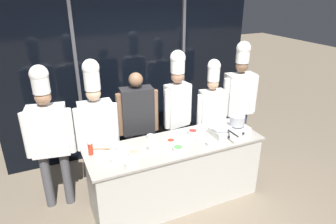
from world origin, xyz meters
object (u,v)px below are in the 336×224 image
object	(u,v)px
prep_bowl_chili_flakes	(171,141)
prep_bowl_shrimp	(153,146)
chef_sous	(96,123)
prep_bowl_bean_sprouts	(211,143)
chef_line	(177,102)
serving_spoon_solid	(105,149)
frying_pan	(223,127)
prep_bowl_mushrooms	(133,153)
chef_head	(49,131)
stock_pot	(237,120)
prep_bowl_garlic	(151,136)
portable_stove	(229,130)
prep_bowl_chicken	(130,164)
prep_bowl_onion	(115,158)
prep_bowl_bell_pepper	(193,132)
chef_pastry	(212,107)
prep_bowl_rice	(121,147)
person_guest	(138,118)
serving_spoon_slotted	(195,140)
chef_apprentice	(239,94)
squeeze_bottle_chili	(90,148)
prep_bowl_scallions	(178,148)

from	to	relation	value
prep_bowl_chili_flakes	prep_bowl_shrimp	size ratio (longest dim) A/B	0.71
chef_sous	prep_bowl_shrimp	bearing A→B (deg)	138.84
prep_bowl_bean_sprouts	chef_line	xyz separation A→B (m)	(-0.05, 0.88, 0.28)
serving_spoon_solid	chef_line	distance (m)	1.33
frying_pan	prep_bowl_bean_sprouts	xyz separation A→B (m)	(-0.29, -0.17, -0.10)
prep_bowl_mushrooms	serving_spoon_solid	bearing A→B (deg)	136.31
prep_bowl_bean_sprouts	chef_head	distance (m)	2.06
stock_pot	prep_bowl_garlic	bearing A→B (deg)	163.82
stock_pot	chef_sous	world-z (taller)	chef_sous
portable_stove	prep_bowl_chicken	xyz separation A→B (m)	(-1.51, -0.20, -0.03)
prep_bowl_onion	prep_bowl_bean_sprouts	bearing A→B (deg)	-7.93
chef_line	prep_bowl_bell_pepper	bearing A→B (deg)	79.47
prep_bowl_bell_pepper	chef_pastry	size ratio (longest dim) A/B	0.07
prep_bowl_chicken	prep_bowl_mushrooms	bearing A→B (deg)	62.33
prep_bowl_bean_sprouts	chef_pastry	world-z (taller)	chef_pastry
stock_pot	chef_head	size ratio (longest dim) A/B	0.12
prep_bowl_onion	serving_spoon_solid	size ratio (longest dim) A/B	0.62
prep_bowl_chicken	prep_bowl_garlic	distance (m)	0.71
prep_bowl_garlic	serving_spoon_solid	size ratio (longest dim) A/B	0.45
prep_bowl_bell_pepper	prep_bowl_rice	bearing A→B (deg)	178.39
frying_pan	chef_head	size ratio (longest dim) A/B	0.25
chef_pastry	person_guest	bearing A→B (deg)	3.97
serving_spoon_slotted	chef_apprentice	bearing A→B (deg)	28.86
squeeze_bottle_chili	prep_bowl_rice	distance (m)	0.38
prep_bowl_chicken	chef_pastry	size ratio (longest dim) A/B	0.07
serving_spoon_solid	prep_bowl_bean_sprouts	bearing A→B (deg)	-20.23
frying_pan	prep_bowl_bell_pepper	distance (m)	0.41
chef_pastry	prep_bowl_chicken	bearing A→B (deg)	35.77
prep_bowl_bell_pepper	prep_bowl_onion	distance (m)	1.17
serving_spoon_slotted	prep_bowl_mushrooms	bearing A→B (deg)	-179.35
serving_spoon_slotted	portable_stove	bearing A→B (deg)	-3.13
prep_bowl_bean_sprouts	serving_spoon_solid	world-z (taller)	prep_bowl_bean_sprouts
prep_bowl_mushrooms	chef_line	size ratio (longest dim) A/B	0.07
squeeze_bottle_chili	serving_spoon_slotted	bearing A→B (deg)	-9.05
prep_bowl_scallions	prep_bowl_garlic	xyz separation A→B (m)	(-0.20, 0.44, -0.00)
chef_head	squeeze_bottle_chili	bearing A→B (deg)	146.53
prep_bowl_rice	chef_apprentice	size ratio (longest dim) A/B	0.08
serving_spoon_solid	person_guest	world-z (taller)	person_guest
chef_pastry	prep_bowl_bell_pepper	bearing A→B (deg)	45.74
prep_bowl_rice	chef_line	size ratio (longest dim) A/B	0.08
prep_bowl_scallions	prep_bowl_rice	world-z (taller)	prep_bowl_rice
prep_bowl_bell_pepper	prep_bowl_chicken	world-z (taller)	prep_bowl_bell_pepper
squeeze_bottle_chili	prep_bowl_shrimp	world-z (taller)	squeeze_bottle_chili
stock_pot	prep_bowl_scallions	bearing A→B (deg)	-173.97
serving_spoon_solid	stock_pot	bearing A→B (deg)	-9.33
frying_pan	serving_spoon_solid	distance (m)	1.60
chef_line	chef_pastry	xyz separation A→B (m)	(0.57, -0.07, -0.16)
prep_bowl_garlic	person_guest	xyz separation A→B (m)	(-0.04, 0.40, 0.11)
portable_stove	prep_bowl_shrimp	xyz separation A→B (m)	(-1.12, 0.06, -0.02)
prep_bowl_chicken	serving_spoon_solid	xyz separation A→B (m)	(-0.18, 0.49, -0.02)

